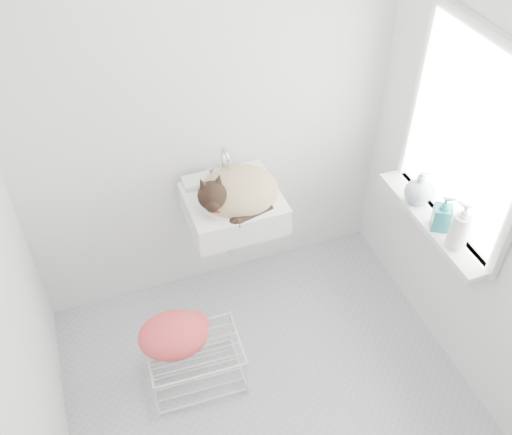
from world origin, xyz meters
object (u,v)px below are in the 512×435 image
object	(u,v)px
wire_rack	(196,363)
bottle_a	(454,245)
sink	(233,196)
bottle_b	(439,227)
cat	(236,192)
bottle_c	(416,201)

from	to	relation	value
wire_rack	bottle_a	distance (m)	1.55
sink	bottle_b	bearing A→B (deg)	-32.91
wire_rack	cat	bearing A→B (deg)	49.81
wire_rack	bottle_b	bearing A→B (deg)	-3.88
cat	bottle_b	xyz separation A→B (m)	(0.93, -0.59, -0.04)
sink	bottle_a	xyz separation A→B (m)	(0.95, -0.76, 0.00)
wire_rack	bottle_c	world-z (taller)	bottle_c
wire_rack	bottle_c	size ratio (longest dim) A/B	2.58
bottle_a	bottle_b	xyz separation A→B (m)	(0.00, 0.14, 0.00)
bottle_a	bottle_c	bearing A→B (deg)	90.00
sink	bottle_c	bearing A→B (deg)	-22.18
sink	bottle_a	size ratio (longest dim) A/B	2.28
cat	bottle_a	size ratio (longest dim) A/B	2.01
cat	wire_rack	world-z (taller)	cat
cat	wire_rack	bearing A→B (deg)	-129.46
cat	bottle_a	bearing A→B (deg)	-37.58
sink	wire_rack	bearing A→B (deg)	-128.43
bottle_a	wire_rack	bearing A→B (deg)	170.14
cat	bottle_c	world-z (taller)	cat
wire_rack	bottle_a	bearing A→B (deg)	-9.86
cat	bottle_c	bearing A→B (deg)	-20.74
cat	wire_rack	size ratio (longest dim) A/B	0.93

